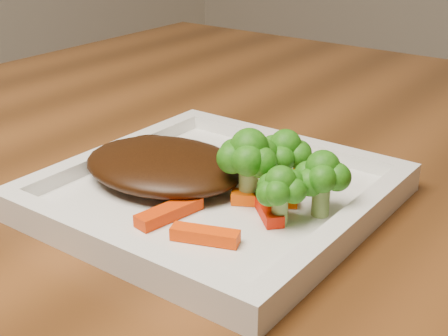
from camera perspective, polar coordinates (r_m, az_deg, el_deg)
The scene contains 11 objects.
plate at distance 0.55m, azimuth -0.84°, elevation -2.70°, with size 0.27×0.27×0.01m, color white.
steak at distance 0.57m, azimuth -5.49°, elevation 0.26°, with size 0.15×0.12×0.03m, color black.
broccoli_0 at distance 0.54m, azimuth 5.61°, elevation 1.35°, with size 0.05×0.05×0.07m, color #116B14, non-canonical shape.
broccoli_1 at distance 0.50m, azimuth 8.97°, elevation -0.95°, with size 0.05×0.05×0.06m, color #1F6E12, non-canonical shape.
broccoli_2 at distance 0.49m, azimuth 5.19°, elevation -2.02°, with size 0.05×0.05×0.06m, color #116010, non-canonical shape.
broccoli_3 at distance 0.52m, azimuth 2.29°, elevation 0.10°, with size 0.06×0.06×0.06m, color #316611, non-canonical shape.
carrot_0 at distance 0.47m, azimuth -1.75°, elevation -6.15°, with size 0.05×0.01×0.01m, color #ED3D03.
carrot_2 at distance 0.50m, azimuth -5.03°, elevation -4.03°, with size 0.06×0.02×0.01m, color red.
carrot_4 at distance 0.58m, azimuth 4.72°, elevation -0.03°, with size 0.05×0.01×0.01m, color orange.
carrot_5 at distance 0.51m, azimuth 3.97°, elevation -3.66°, with size 0.05×0.01×0.01m, color red.
carrot_6 at distance 0.53m, azimuth 3.72°, elevation -2.78°, with size 0.06×0.01×0.01m, color #F05003.
Camera 1 is at (0.03, -0.58, 1.00)m, focal length 50.00 mm.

